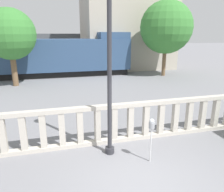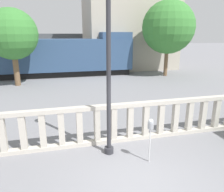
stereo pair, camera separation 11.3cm
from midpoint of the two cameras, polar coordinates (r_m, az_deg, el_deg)
name	(u,v)px [view 2 (the right image)]	position (r m, az deg, el deg)	size (l,w,h in m)	color
ground_plane	(137,185)	(6.12, 7.24, -22.06)	(160.00, 160.00, 0.00)	slate
balustrade	(114,123)	(7.75, 0.90, -7.18)	(17.67, 0.24, 1.42)	#BCB5A8
lamppost	(108,39)	(6.37, -0.40, 14.72)	(0.42, 0.42, 5.78)	#2D2D33
parking_meter	(151,127)	(6.53, 10.54, -8.09)	(0.18, 0.18, 1.39)	silver
train_near	(31,57)	(21.06, -20.23, 9.50)	(18.45, 3.19, 3.92)	black
train_far	(62,47)	(32.87, -12.89, 12.44)	(22.23, 2.69, 4.40)	black
building_block	(128,12)	(26.13, 4.36, 20.93)	(9.47, 7.31, 12.14)	#ADA393
tree_left	(12,34)	(17.62, -24.48, 14.43)	(3.62, 3.62, 5.55)	brown
tree_right	(168,27)	(20.78, 14.64, 16.97)	(4.63, 4.63, 6.64)	brown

